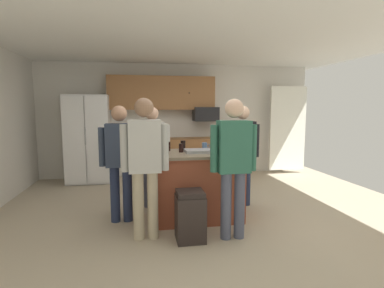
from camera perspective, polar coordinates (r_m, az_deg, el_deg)
The scene contains 21 objects.
floor at distance 4.72m, azimuth 2.04°, elevation -12.88°, with size 7.04×7.04×0.00m, color #B7A88E.
ceiling at distance 4.56m, azimuth 2.19°, elevation 19.61°, with size 7.04×7.04×0.00m, color white.
back_wall at distance 7.21m, azimuth -2.61°, elevation 4.50°, with size 6.40×0.10×2.60m, color silver.
french_door_window_panel at distance 7.63m, azimuth 17.58°, elevation 2.81°, with size 0.90×0.06×2.00m, color white.
cabinet_run_upper at distance 6.97m, azimuth -5.72°, elevation 9.53°, with size 2.40×0.38×0.75m.
cabinet_run_lower at distance 7.09m, azimuth 2.59°, elevation -2.45°, with size 1.80×0.63×0.90m.
refrigerator at distance 6.84m, azimuth -18.97°, elevation 0.91°, with size 0.90×0.76×1.86m.
microwave_over_range at distance 7.02m, azimuth 2.59°, elevation 5.66°, with size 0.56×0.40×0.32m, color black.
kitchen_island at distance 4.37m, azimuth 0.70°, elevation -7.78°, with size 1.40×0.85×0.97m.
person_guest_right at distance 4.28m, azimuth -13.39°, elevation -2.22°, with size 0.57×0.22×1.62m.
person_elder_center at distance 3.64m, azimuth 7.84°, elevation -2.88°, with size 0.57×0.22×1.70m.
person_host_foreground at distance 4.85m, azimuth -7.49°, elevation -1.16°, with size 0.57×0.22×1.61m.
person_guest_by_door at distance 4.93m, azimuth 9.45°, elevation -0.94°, with size 0.57×0.22×1.62m.
person_guest_left at distance 3.64m, azimuth -8.88°, elevation -2.79°, with size 0.57×0.22×1.71m.
glass_short_whisky at distance 4.42m, azimuth -4.55°, elevation -0.44°, with size 0.07×0.07×0.13m.
mug_ceramic_white at distance 4.56m, azimuth 2.43°, elevation -0.39°, with size 0.12×0.08×0.10m.
glass_dark_ale at distance 4.26m, azimuth -2.09°, elevation -0.75°, with size 0.06×0.06×0.12m.
glass_pilsner at distance 4.47m, azimuth -1.72°, elevation -0.26°, with size 0.07×0.07×0.14m.
glass_stout_tall at distance 4.11m, azimuth -5.61°, elevation -0.93°, with size 0.07×0.07×0.14m.
serving_tray at distance 4.26m, azimuth 1.63°, elevation -1.32°, with size 0.44×0.30×0.04m.
trash_bin at distance 3.73m, azimuth -0.35°, elevation -13.41°, with size 0.34×0.34×0.61m.
Camera 1 is at (-0.94, -4.34, 1.59)m, focal length 28.26 mm.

